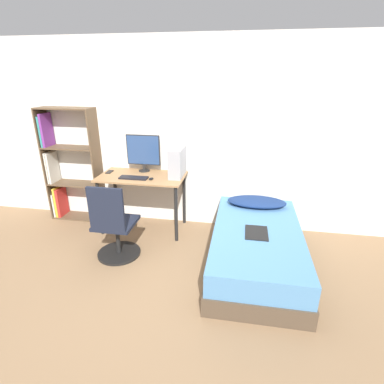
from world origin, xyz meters
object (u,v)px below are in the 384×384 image
object	(u,v)px
office_chair	(115,230)
monitor	(143,151)
keyboard	(134,178)
pc_tower	(177,162)
bookshelf	(65,169)
bed	(256,247)

from	to	relation	value
office_chair	monitor	size ratio (longest dim) A/B	1.86
keyboard	pc_tower	bearing A→B (deg)	21.52
bookshelf	monitor	bearing A→B (deg)	2.15
office_chair	bed	bearing A→B (deg)	5.07
bookshelf	monitor	xyz separation A→B (m)	(1.18, 0.04, 0.30)
bookshelf	keyboard	size ratio (longest dim) A/B	4.40
bookshelf	pc_tower	world-z (taller)	bookshelf
office_chair	pc_tower	bearing A→B (deg)	56.11
office_chair	pc_tower	xyz separation A→B (m)	(0.56, 0.84, 0.61)
bookshelf	office_chair	world-z (taller)	bookshelf
monitor	pc_tower	xyz separation A→B (m)	(0.50, -0.12, -0.09)
office_chair	keyboard	xyz separation A→B (m)	(0.03, 0.63, 0.43)
bed	pc_tower	bearing A→B (deg)	146.49
bookshelf	pc_tower	size ratio (longest dim) A/B	4.03
office_chair	monitor	xyz separation A→B (m)	(0.06, 0.96, 0.70)
keyboard	pc_tower	world-z (taller)	pc_tower
office_chair	keyboard	world-z (taller)	office_chair
bed	pc_tower	xyz separation A→B (m)	(-1.05, 0.70, 0.75)
monitor	keyboard	xyz separation A→B (m)	(-0.03, -0.33, -0.27)
bookshelf	keyboard	distance (m)	1.18
bookshelf	bed	xyz separation A→B (m)	(2.73, -0.77, -0.54)
keyboard	bookshelf	bearing A→B (deg)	165.86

